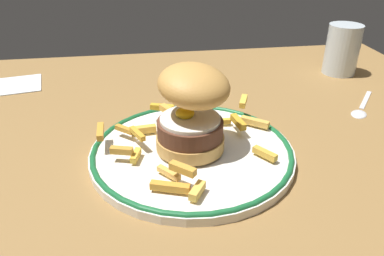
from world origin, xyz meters
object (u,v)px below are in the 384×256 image
burger (192,108)px  water_glass (342,52)px  dinner_plate (192,151)px  napkin (11,85)px  spoon (361,109)px

burger → water_glass: size_ratio=1.33×
burger → dinner_plate: bearing=-102.5°
dinner_plate → napkin: bearing=135.8°
burger → water_glass: 46.81cm
dinner_plate → burger: (0.07, 0.34, 6.64)cm
spoon → napkin: (-64.18, 21.68, -0.16)cm
spoon → napkin: 67.74cm
water_glass → spoon: bearing=-106.3°
burger → napkin: burger is taller
dinner_plate → spoon: size_ratio=2.53×
burger → spoon: burger is taller
spoon → napkin: bearing=161.3°
dinner_plate → spoon: bearing=17.4°
water_glass → napkin: 69.89cm
dinner_plate → napkin: (-32.51, 31.58, -0.64)cm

